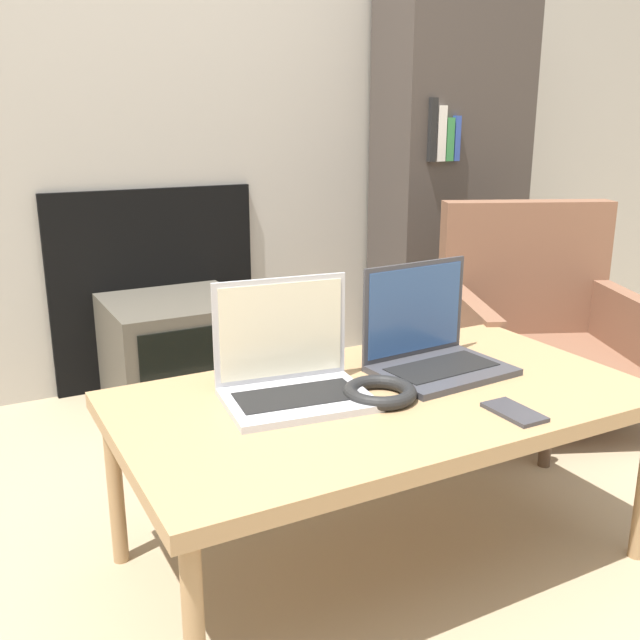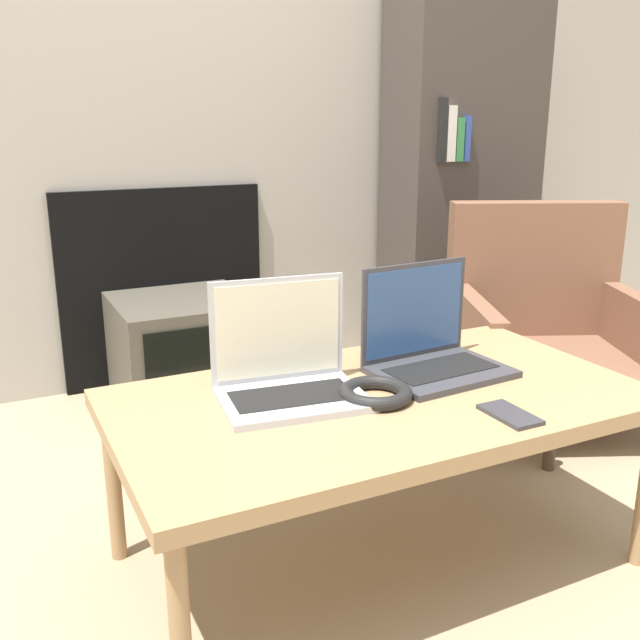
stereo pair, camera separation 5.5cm
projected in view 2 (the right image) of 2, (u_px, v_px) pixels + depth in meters
name	position (u px, v px, depth m)	size (l,w,h in m)	color
wall_back	(178.00, 39.00, 2.59)	(7.00, 0.08, 2.60)	#ADA89E
table	(380.00, 408.00, 1.58)	(1.17, 0.64, 0.42)	#9E7A51
laptop_left	(287.00, 371.00, 1.55)	(0.33, 0.26, 0.25)	#B2B2B7
laptop_right	(430.00, 347.00, 1.71)	(0.32, 0.25, 0.25)	#38383D
headphones	(376.00, 393.00, 1.54)	(0.16, 0.16, 0.03)	black
phone	(510.00, 415.00, 1.46)	(0.07, 0.13, 0.01)	#333338
tv	(184.00, 350.00, 2.60)	(0.48, 0.48, 0.39)	#4C473D
armchair	(545.00, 320.00, 2.48)	(0.82, 0.84, 0.72)	brown
bookshelf	(461.00, 176.00, 3.06)	(0.65, 0.32, 1.53)	#3F3833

